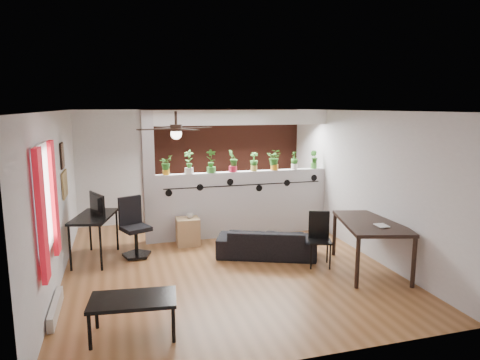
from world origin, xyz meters
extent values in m
cube|color=brown|center=(0.00, 0.00, -0.05)|extent=(6.30, 7.10, 0.10)
cube|color=#B7B7BA|center=(0.00, 3.02, 1.30)|extent=(6.30, 0.04, 2.90)
cube|color=#B7B7BA|center=(0.00, -3.02, 1.30)|extent=(6.30, 0.04, 2.90)
cube|color=#B7B7BA|center=(-2.62, 0.00, 1.30)|extent=(0.04, 7.10, 2.90)
cube|color=#B7B7BA|center=(2.62, 0.00, 1.30)|extent=(0.04, 7.10, 2.90)
cube|color=white|center=(0.00, 0.00, 2.65)|extent=(6.30, 7.10, 0.10)
cube|color=#BCBCC1|center=(0.80, 1.50, 0.68)|extent=(3.60, 0.18, 1.35)
cube|color=silver|center=(0.80, 1.50, 2.45)|extent=(3.60, 0.18, 0.30)
cube|color=#BCBCC1|center=(-1.11, 1.50, 1.30)|extent=(0.22, 0.20, 2.60)
cube|color=#A5452F|center=(0.80, 2.97, 1.30)|extent=(3.90, 0.05, 2.60)
cube|color=black|center=(0.80, 1.40, 1.08)|extent=(3.31, 0.01, 0.02)
cylinder|color=black|center=(-0.75, 1.40, 1.00)|extent=(0.14, 0.01, 0.14)
cylinder|color=black|center=(-0.13, 1.40, 1.08)|extent=(0.14, 0.01, 0.14)
cylinder|color=black|center=(0.49, 1.40, 1.16)|extent=(0.14, 0.01, 0.14)
cylinder|color=black|center=(1.11, 1.40, 1.00)|extent=(0.14, 0.01, 0.14)
cylinder|color=black|center=(1.73, 1.40, 1.08)|extent=(0.14, 0.01, 0.14)
cylinder|color=black|center=(2.35, 1.40, 1.16)|extent=(0.14, 0.01, 0.14)
cube|color=white|center=(-2.58, -1.20, 1.55)|extent=(0.02, 0.95, 1.25)
cube|color=silver|center=(-2.57, -1.20, 1.55)|extent=(0.04, 1.05, 1.35)
cube|color=red|center=(-2.53, -1.70, 1.45)|extent=(0.06, 0.30, 1.55)
cube|color=red|center=(-2.53, -0.70, 1.45)|extent=(0.06, 0.30, 1.55)
cube|color=beige|center=(-2.54, -1.20, 0.09)|extent=(0.08, 1.00, 0.18)
cube|color=olive|center=(-2.58, 0.95, 1.35)|extent=(0.03, 0.60, 0.45)
cube|color=#8C7259|center=(-2.58, 0.90, 1.85)|extent=(0.03, 0.30, 0.40)
cube|color=black|center=(-2.58, 0.90, 1.85)|extent=(0.02, 0.34, 0.44)
cylinder|color=black|center=(-0.80, -0.30, 2.50)|extent=(0.04, 0.04, 0.20)
cylinder|color=black|center=(-0.80, -0.30, 2.35)|extent=(0.18, 0.18, 0.10)
sphere|color=white|center=(-0.80, -0.30, 2.26)|extent=(0.17, 0.17, 0.17)
cube|color=black|center=(-0.48, -0.18, 2.34)|extent=(0.55, 0.29, 0.01)
cube|color=black|center=(-0.92, 0.02, 2.34)|extent=(0.29, 0.55, 0.01)
cube|color=black|center=(-1.12, -0.42, 2.34)|extent=(0.55, 0.29, 0.01)
cube|color=black|center=(-0.68, -0.62, 2.34)|extent=(0.29, 0.55, 0.01)
cylinder|color=orange|center=(-0.78, 1.50, 1.41)|extent=(0.13, 0.13, 0.12)
imported|color=#1B4F16|center=(-0.78, 1.50, 1.59)|extent=(0.24, 0.24, 0.28)
cylinder|color=white|center=(-0.33, 1.50, 1.41)|extent=(0.17, 0.17, 0.12)
imported|color=#1B4F16|center=(-0.33, 1.50, 1.64)|extent=(0.31, 0.29, 0.37)
cylinder|color=#377E2E|center=(0.12, 1.50, 1.41)|extent=(0.18, 0.18, 0.12)
imported|color=#1B4F16|center=(0.12, 1.50, 1.64)|extent=(0.31, 0.28, 0.38)
cylinder|color=#B81D37|center=(0.57, 1.50, 1.41)|extent=(0.16, 0.16, 0.12)
imported|color=#1B4F16|center=(0.57, 1.50, 1.62)|extent=(0.28, 0.24, 0.35)
cylinder|color=gold|center=(1.03, 1.50, 1.41)|extent=(0.13, 0.13, 0.12)
imported|color=#1B4F16|center=(1.03, 1.50, 1.59)|extent=(0.23, 0.21, 0.29)
cylinder|color=orange|center=(1.48, 1.50, 1.41)|extent=(0.16, 0.16, 0.12)
imported|color=#1B4F16|center=(1.48, 1.50, 1.62)|extent=(0.29, 0.28, 0.34)
cylinder|color=white|center=(1.93, 1.50, 1.41)|extent=(0.13, 0.13, 0.12)
imported|color=#1B4F16|center=(1.93, 1.50, 1.59)|extent=(0.24, 0.25, 0.29)
cylinder|color=#449335|center=(2.38, 1.50, 1.41)|extent=(0.14, 0.14, 0.12)
imported|color=#1B4F16|center=(2.38, 1.50, 1.59)|extent=(0.23, 0.24, 0.29)
imported|color=black|center=(0.83, 0.13, 0.25)|extent=(1.80, 1.23, 0.49)
cube|color=#A37F56|center=(-0.43, 1.16, 0.27)|extent=(0.45, 0.40, 0.53)
imported|color=gray|center=(-0.38, 1.16, 0.58)|extent=(0.15, 0.15, 0.10)
cube|color=black|center=(-2.12, 0.79, 0.78)|extent=(0.84, 1.22, 0.04)
cylinder|color=black|center=(-2.50, 0.35, 0.38)|extent=(0.04, 0.04, 0.76)
cylinder|color=black|center=(-2.01, 0.23, 0.38)|extent=(0.04, 0.04, 0.76)
cylinder|color=black|center=(-2.24, 1.35, 0.38)|extent=(0.04, 0.04, 0.76)
cylinder|color=black|center=(-1.75, 1.22, 0.38)|extent=(0.04, 0.04, 0.76)
imported|color=black|center=(-2.12, 0.94, 0.90)|extent=(0.34, 0.19, 0.20)
cylinder|color=black|center=(-1.43, 0.73, 0.04)|extent=(0.55, 0.55, 0.04)
cylinder|color=black|center=(-1.43, 0.73, 0.28)|extent=(0.06, 0.06, 0.47)
cube|color=black|center=(-1.43, 0.73, 0.53)|extent=(0.59, 0.59, 0.07)
cube|color=black|center=(-1.51, 0.91, 0.83)|extent=(0.41, 0.23, 0.51)
cube|color=black|center=(2.25, -0.95, 0.80)|extent=(1.27, 1.70, 0.05)
cylinder|color=black|center=(1.66, -1.54, 0.39)|extent=(0.06, 0.06, 0.77)
cylinder|color=black|center=(2.47, -1.75, 0.39)|extent=(0.06, 0.06, 0.77)
cylinder|color=black|center=(2.03, -0.15, 0.39)|extent=(0.06, 0.06, 0.77)
cylinder|color=black|center=(2.84, -0.37, 0.39)|extent=(0.06, 0.06, 0.77)
imported|color=gray|center=(2.15, -1.25, 0.84)|extent=(0.18, 0.24, 0.02)
cube|color=black|center=(1.53, -0.57, 0.44)|extent=(0.47, 0.47, 0.03)
cube|color=black|center=(1.58, -0.42, 0.68)|extent=(0.34, 0.14, 0.47)
cube|color=black|center=(1.33, -0.67, 0.22)|extent=(0.03, 0.03, 0.44)
cube|color=black|center=(1.62, -0.77, 0.22)|extent=(0.03, 0.03, 0.44)
cube|color=black|center=(1.43, -0.38, 0.45)|extent=(0.03, 0.03, 0.90)
cube|color=black|center=(1.73, -0.48, 0.45)|extent=(0.03, 0.03, 0.90)
cube|color=black|center=(-1.58, -2.00, 0.44)|extent=(1.05, 0.66, 0.04)
cylinder|color=black|center=(-2.06, -2.18, 0.21)|extent=(0.04, 0.04, 0.42)
cylinder|color=black|center=(-1.15, -2.28, 0.21)|extent=(0.04, 0.04, 0.42)
cylinder|color=black|center=(-2.01, -1.71, 0.21)|extent=(0.04, 0.04, 0.42)
cylinder|color=black|center=(-1.09, -1.81, 0.21)|extent=(0.04, 0.04, 0.42)
camera|label=1|loc=(-1.66, -6.84, 2.68)|focal=32.00mm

